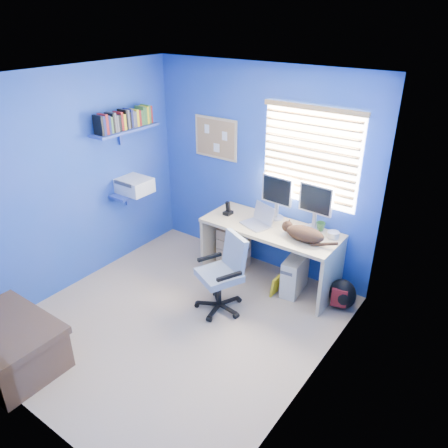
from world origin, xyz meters
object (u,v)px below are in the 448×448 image
Objects in this scene: cat at (305,234)px; office_chair at (223,283)px; laptop at (256,217)px; tower_pc at (295,274)px; desk at (269,254)px.

cat reaches higher than office_chair.
laptop is at bearing -173.14° from cat.
tower_pc is at bearing 25.44° from laptop.
desk is 4.94× the size of laptop.
cat is 0.51× the size of office_chair.
desk is 1.87× the size of office_chair.
office_chair is at bearing -100.04° from desk.
tower_pc is (0.36, -0.02, -0.14)m from desk.
desk is 0.51m from laptop.
office_chair is (-0.14, -0.77, -0.04)m from desk.
desk is 0.78m from office_chair.
office_chair is at bearing -124.44° from cat.
office_chair is (-0.50, -0.75, 0.10)m from tower_pc.
office_chair is at bearing -129.47° from tower_pc.
desk is at bearing 171.48° from tower_pc.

